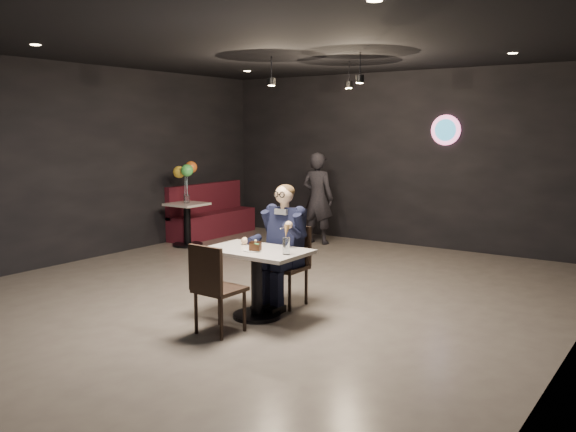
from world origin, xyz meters
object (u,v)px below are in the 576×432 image
Objects in this scene: booth_bench at (213,210)px; side_table at (187,224)px; chair_near at (220,288)px; sundae_glass at (286,246)px; passerby at (318,198)px; chair_far at (286,266)px; seated_man at (286,244)px; main_table at (257,283)px; balloon_vase at (187,199)px.

side_table is (0.30, -1.00, -0.12)m from booth_bench.
sundae_glass is at bearing 56.08° from chair_near.
booth_bench is 1.23× the size of passerby.
sundae_glass is at bearing 113.78° from passerby.
passerby is at bearing 116.34° from chair_far.
sundae_glass is (0.41, -0.58, 0.38)m from chair_far.
seated_man is at bearing 92.14° from chair_near.
side_table is (-3.46, 3.14, -0.09)m from chair_near.
main_table is 0.65m from seated_man.
side_table is 0.45m from balloon_vase.
main_table is 0.56m from chair_far.
main_table is at bearing -90.00° from chair_far.
passerby is at bearing 116.34° from seated_man.
balloon_vase is 0.09× the size of passerby.
passerby reaches higher than side_table.
side_table is at bearing 146.33° from sundae_glass.
seated_man reaches higher than main_table.
seated_man is (0.00, 1.15, 0.26)m from chair_near.
chair_near is 0.47× the size of booth_bench.
chair_near is 4.93m from passerby.
seated_man reaches higher than chair_far.
seated_man is at bearing -29.97° from balloon_vase.
side_table is 0.46× the size of passerby.
main_table is 1.47× the size of side_table.
chair_near is at bearing -90.00° from seated_man.
chair_near is 5.60m from booth_bench.
passerby reaches higher than main_table.
booth_bench is at bearing 141.47° from chair_far.
main_table is 7.21× the size of balloon_vase.
sundae_glass is at bearing -40.63° from booth_bench.
sundae_glass is at bearing -4.71° from main_table.
chair_near is at bearing -90.00° from main_table.
chair_far is 0.57× the size of passerby.
side_table is at bearing 0.00° from balloon_vase.
side_table is at bearing 143.67° from main_table.
chair_near is 4.69m from balloon_vase.
chair_near is 6.03× the size of balloon_vase.
chair_near reaches higher than side_table.
chair_far is at bearing -38.53° from booth_bench.
booth_bench is at bearing 106.70° from balloon_vase.
seated_man is 0.89× the size of passerby.
chair_far is at bearing 92.14° from chair_near.
chair_far is 0.64× the size of seated_man.
balloon_vase is at bearing 150.03° from chair_far.
seated_man is at bearing 90.00° from main_table.
passerby is at bearing 40.03° from balloon_vase.
chair_near is (0.00, -0.60, 0.09)m from main_table.
seated_man is (0.00, 0.55, 0.34)m from main_table.
booth_bench is (-3.76, 3.00, 0.03)m from chair_far.
side_table is (-3.46, 2.00, -0.09)m from chair_far.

